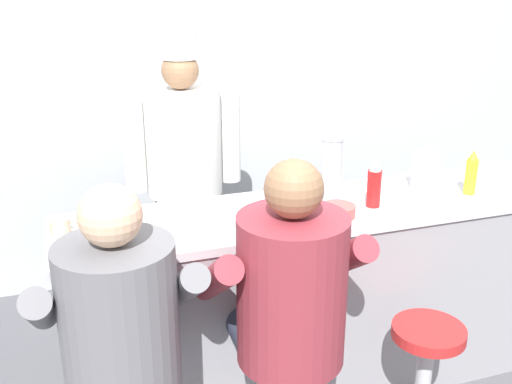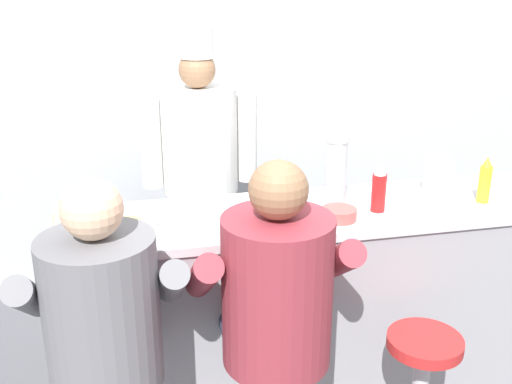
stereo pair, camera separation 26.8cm
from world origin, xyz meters
TOP-DOWN VIEW (x-y plane):
  - wall_back at (0.00, 1.80)m, footprint 10.00×0.06m
  - diner_counter at (0.00, 0.30)m, footprint 2.75×0.59m
  - ketchup_bottle_red at (0.11, 0.21)m, footprint 0.07×0.07m
  - mustard_bottle_yellow at (0.65, 0.21)m, footprint 0.06×0.06m
  - water_pitcher_clear at (0.47, 0.34)m, footprint 0.15×0.13m
  - breakfast_plate at (-1.03, 0.27)m, footprint 0.26×0.26m
  - cereal_bowl at (-0.11, 0.15)m, footprint 0.16×0.16m
  - coffee_mug_white at (-0.48, 0.29)m, footprint 0.13×0.08m
  - coffee_mug_tan at (-1.31, 0.33)m, footprint 0.13×0.08m
  - cup_stack_steel at (-0.06, 0.33)m, footprint 0.10×0.10m
  - diner_seated_grey at (-1.15, -0.23)m, footprint 0.63×0.62m
  - diner_seated_maroon at (-0.50, -0.23)m, footprint 0.64×0.63m
  - empty_stool_round at (0.14, -0.27)m, footprint 0.32×0.32m
  - cook_in_whites_near at (-0.60, 1.19)m, footprint 0.69×0.44m

SIDE VIEW (x-z plane):
  - empty_stool_round at x=0.14m, z-range 0.11..0.72m
  - diner_counter at x=0.00m, z-range 0.00..1.00m
  - diner_seated_grey at x=-1.15m, z-range 0.16..1.56m
  - diner_seated_maroon at x=-0.50m, z-range 0.16..1.58m
  - cook_in_whites_near at x=-0.60m, z-range 0.09..1.85m
  - breakfast_plate at x=-1.03m, z-range 0.99..1.04m
  - cereal_bowl at x=-0.11m, z-range 1.00..1.05m
  - coffee_mug_tan at x=-1.31m, z-range 1.00..1.07m
  - coffee_mug_white at x=-0.48m, z-range 1.00..1.08m
  - water_pitcher_clear at x=0.47m, z-range 1.00..1.20m
  - mustard_bottle_yellow at x=0.65m, z-range 0.99..1.22m
  - ketchup_bottle_red at x=0.11m, z-range 0.99..1.22m
  - cup_stack_steel at x=-0.06m, z-range 1.00..1.32m
  - wall_back at x=0.00m, z-range 0.00..2.70m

